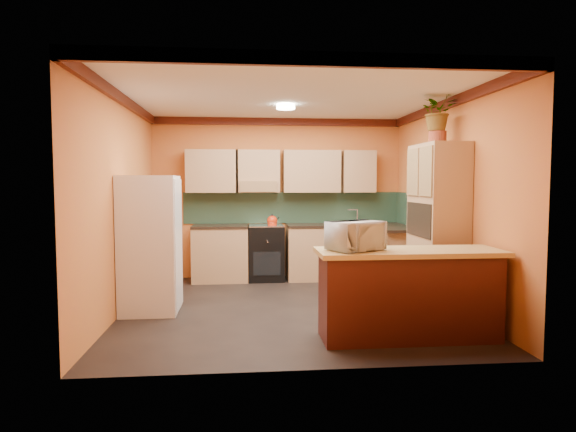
% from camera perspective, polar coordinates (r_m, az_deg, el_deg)
% --- Properties ---
extents(room_shell, '(4.24, 4.24, 2.72)m').
position_cam_1_polar(room_shell, '(6.44, 0.17, 8.20)').
color(room_shell, black).
rests_on(room_shell, ground).
extents(base_cabinets_back, '(3.65, 0.60, 0.88)m').
position_cam_1_polar(base_cabinets_back, '(8.06, 1.84, -4.40)').
color(base_cabinets_back, tan).
rests_on(base_cabinets_back, ground).
extents(countertop_back, '(3.65, 0.62, 0.04)m').
position_cam_1_polar(countertop_back, '(8.00, 1.85, -1.14)').
color(countertop_back, black).
rests_on(countertop_back, base_cabinets_back).
extents(stove, '(0.58, 0.58, 0.91)m').
position_cam_1_polar(stove, '(8.00, -2.62, -4.35)').
color(stove, black).
rests_on(stove, ground).
extents(kettle, '(0.22, 0.22, 0.18)m').
position_cam_1_polar(kettle, '(7.90, -1.89, -0.48)').
color(kettle, red).
rests_on(kettle, stove).
extents(sink, '(0.48, 0.40, 0.03)m').
position_cam_1_polar(sink, '(8.13, 7.27, -0.84)').
color(sink, silver).
rests_on(sink, countertop_back).
extents(base_cabinets_right, '(0.60, 0.80, 0.88)m').
position_cam_1_polar(base_cabinets_right, '(7.66, 12.99, -4.94)').
color(base_cabinets_right, tan).
rests_on(base_cabinets_right, ground).
extents(countertop_right, '(0.62, 0.80, 0.04)m').
position_cam_1_polar(countertop_right, '(7.61, 13.05, -1.51)').
color(countertop_right, black).
rests_on(countertop_right, base_cabinets_right).
extents(fridge, '(0.68, 0.66, 1.70)m').
position_cam_1_polar(fridge, '(6.22, -16.03, -3.24)').
color(fridge, white).
rests_on(fridge, ground).
extents(pantry, '(0.48, 0.90, 2.10)m').
position_cam_1_polar(pantry, '(6.37, 17.26, -1.29)').
color(pantry, tan).
rests_on(pantry, ground).
extents(fern_pot, '(0.22, 0.22, 0.16)m').
position_cam_1_polar(fern_pot, '(6.41, 17.30, 8.86)').
color(fern_pot, brown).
rests_on(fern_pot, pantry).
extents(fern, '(0.47, 0.42, 0.49)m').
position_cam_1_polar(fern, '(6.45, 17.36, 11.75)').
color(fern, tan).
rests_on(fern, fern_pot).
extents(breakfast_bar, '(1.80, 0.55, 0.88)m').
position_cam_1_polar(breakfast_bar, '(5.18, 14.10, -9.25)').
color(breakfast_bar, '#431D0F').
rests_on(breakfast_bar, ground).
extents(bar_top, '(1.90, 0.65, 0.05)m').
position_cam_1_polar(bar_top, '(5.10, 14.19, -4.15)').
color(bar_top, tan).
rests_on(bar_top, breakfast_bar).
extents(microwave, '(0.64, 0.58, 0.29)m').
position_cam_1_polar(microwave, '(4.92, 8.00, -2.34)').
color(microwave, white).
rests_on(microwave, bar_top).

